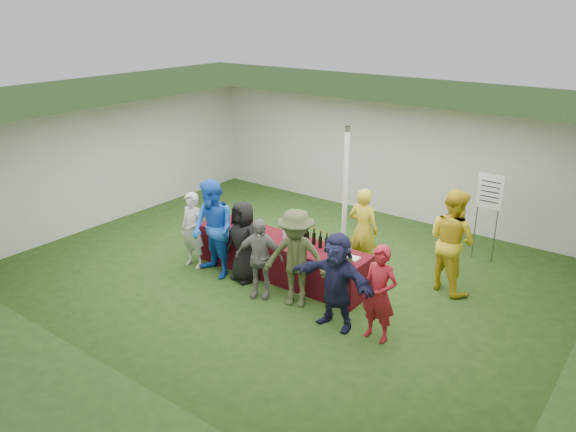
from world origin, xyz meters
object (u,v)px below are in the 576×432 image
Objects in this scene: customer_4 at (296,258)px; wine_list_sign at (489,198)px; customer_1 at (213,229)px; serving_table at (280,257)px; staff_pourer at (363,230)px; customer_0 at (193,230)px; customer_3 at (259,258)px; customer_6 at (379,294)px; staff_back at (452,240)px; dump_bucket at (346,260)px; customer_2 at (244,242)px; customer_5 at (336,281)px.

wine_list_sign is at bearing 42.61° from customer_4.
wine_list_sign is 0.96× the size of customer_1.
serving_table is 1.25m from customer_4.
staff_pourer is (-1.73, -1.85, -0.48)m from wine_list_sign.
customer_0 is 1.82m from customer_3.
customer_6 is (4.13, -0.14, 0.02)m from customer_0.
staff_back is 1.10× the size of customer_4.
wine_list_sign is 5.37m from customer_1.
serving_table is at bearing 21.28° from customer_0.
dump_bucket is 0.15× the size of customer_6.
customer_6 is (2.32, 0.03, 0.05)m from customer_3.
customer_6 is (-0.25, -2.20, -0.18)m from staff_back.
customer_2 is 0.89× the size of customer_4.
customer_4 is 1.08× the size of customer_5.
staff_back is at bearing 85.08° from customer_6.
staff_back is 1.19× the size of customer_5.
staff_pourer is 1.08× the size of customer_2.
customer_6 is at bearing -24.30° from customer_3.
customer_0 is at bearing 179.55° from customer_6.
customer_2 is 1.06× the size of customer_3.
customer_6 is at bearing -32.03° from dump_bucket.
dump_bucket is at bearing 24.87° from customer_1.
staff_pourer is 3.28m from customer_0.
customer_0 is (-3.17, -0.46, -0.09)m from dump_bucket.
customer_2 is (-1.98, -0.32, -0.07)m from dump_bucket.
wine_list_sign is 4.06m from customer_5.
dump_bucket is 1.13m from customer_6.
customer_4 is (0.90, -0.72, 0.49)m from serving_table.
customer_1 is at bearing 51.10° from staff_back.
customer_5 reaches higher than customer_0.
customer_4 is at bearing 178.06° from customer_6.
customer_4 is at bearing -2.60° from customer_0.
customer_1 is 2.81m from customer_5.
staff_back reaches higher than serving_table.
customer_1 is at bearing -168.81° from dump_bucket.
dump_bucket is at bearing 18.74° from customer_2.
staff_back is at bearing -93.07° from wine_list_sign.
customer_2 is 1.33m from customer_4.
staff_back is at bearing 68.51° from customer_5.
customer_5 is 1.03× the size of customer_6.
customer_1 is at bearing -136.04° from wine_list_sign.
customer_3 is (-2.57, -2.22, -0.23)m from staff_back.
customer_4 reaches higher than staff_pourer.
wine_list_sign is 2.58m from staff_pourer.
customer_4 is (0.69, 0.12, 0.14)m from customer_3.
staff_back reaches higher than customer_3.
customer_0 is (-2.73, -1.82, -0.08)m from staff_pourer.
dump_bucket is 0.14× the size of customer_5.
wine_list_sign reaches higher than customer_3.
dump_bucket reaches higher than serving_table.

